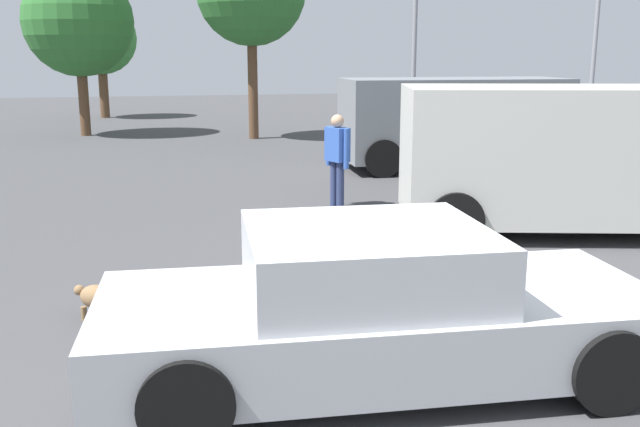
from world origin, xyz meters
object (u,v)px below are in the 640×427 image
Objects in this scene: sedan_foreground at (375,308)px; van_white at (583,154)px; suv_dark at (453,120)px; pedestrian at (337,153)px; dog at (100,297)px; light_post_near at (598,12)px.

van_white is at bearing 45.67° from sedan_foreground.
suv_dark is (4.94, 9.75, 0.53)m from sedan_foreground.
suv_dark is at bearing -80.48° from van_white.
suv_dark is at bearing -158.72° from pedestrian.
van_white reaches higher than pedestrian.
sedan_foreground is 2.85m from dog.
sedan_foreground is 2.89× the size of pedestrian.
pedestrian is 14.75m from light_post_near.
sedan_foreground is at bearing 55.17° from pedestrian.
light_post_near reaches higher than dog.
sedan_foreground is 0.82× the size of light_post_near.
light_post_near is at bearing 83.78° from dog.
dog is 0.10× the size of suv_dark.
suv_dark is (7.15, 7.99, 0.85)m from dog.
pedestrian is (-3.01, 2.39, -0.21)m from van_white.
light_post_near is (14.55, 13.91, 3.57)m from dog.
pedestrian is at bearing -139.50° from light_post_near.
suv_dark is (0.59, 5.87, -0.04)m from van_white.
dog is 5.79m from pedestrian.
light_post_near reaches higher than van_white.
light_post_near reaches higher than sedan_foreground.
pedestrian is (3.55, 4.51, 0.68)m from dog.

